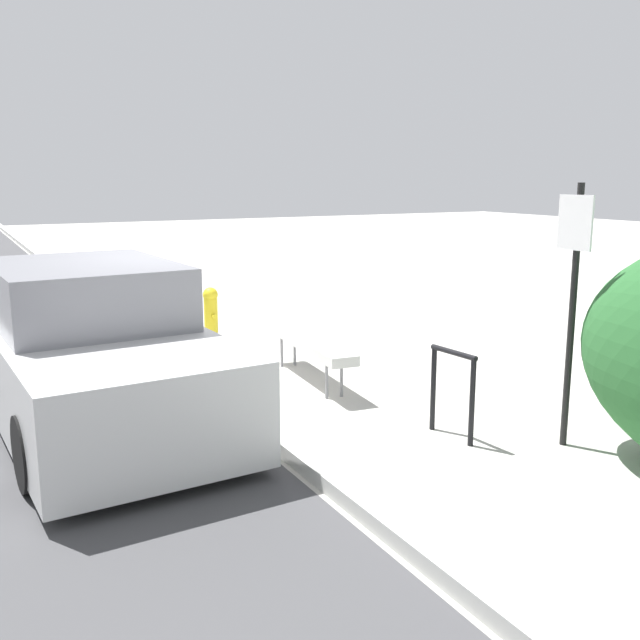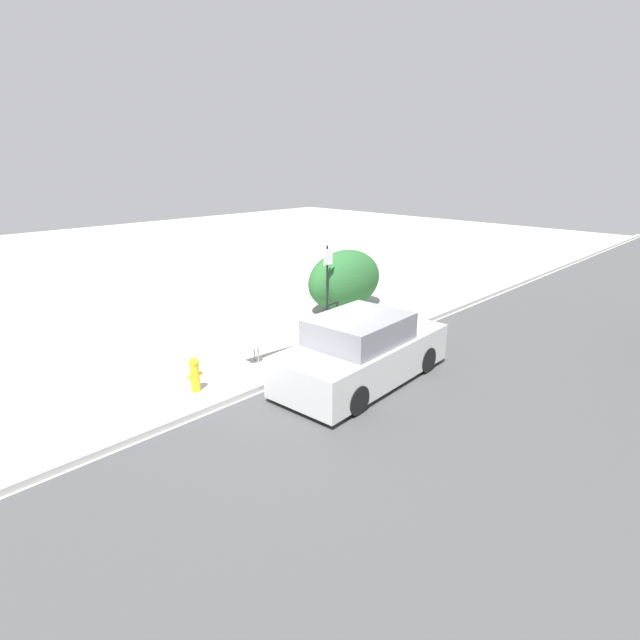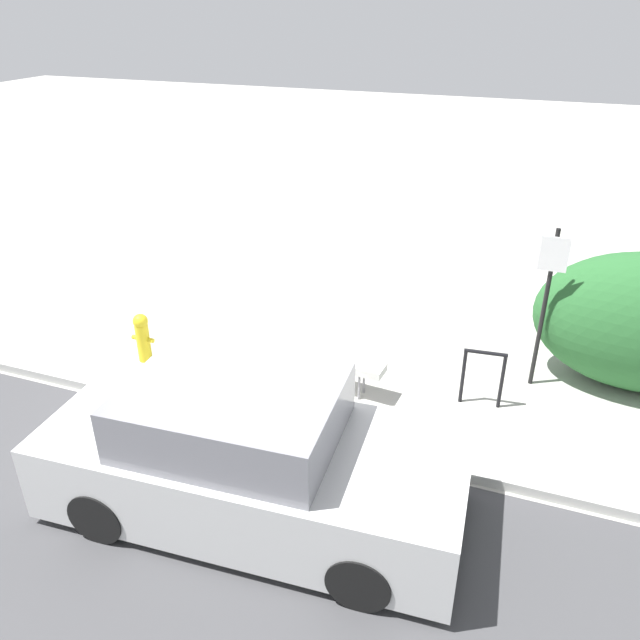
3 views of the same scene
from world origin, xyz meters
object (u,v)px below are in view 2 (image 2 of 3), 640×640
Objects in this scene: fire_hydrant at (195,373)px; parked_car_near at (362,352)px; bench at (280,338)px; bike_rack at (332,314)px; sign_post at (327,276)px.

parked_car_near reaches higher than fire_hydrant.
bench is 2.51m from parked_car_near.
bike_rack is at bearing 12.73° from bench.
sign_post is 0.52× the size of parked_car_near.
fire_hydrant reaches higher than bench.
fire_hydrant is at bearing 138.84° from parked_car_near.
bike_rack is 0.36× the size of sign_post.
parked_car_near is at bearing -37.80° from fire_hydrant.
bike_rack is at bearing 6.76° from fire_hydrant.
sign_post is at bearing 13.73° from fire_hydrant.
parked_car_near is (-2.64, -3.55, -0.70)m from sign_post.
bench is 2.48× the size of bike_rack.
fire_hydrant is 0.17× the size of parked_car_near.
bench is at bearing 5.99° from fire_hydrant.
bench is at bearing 91.86° from parked_car_near.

